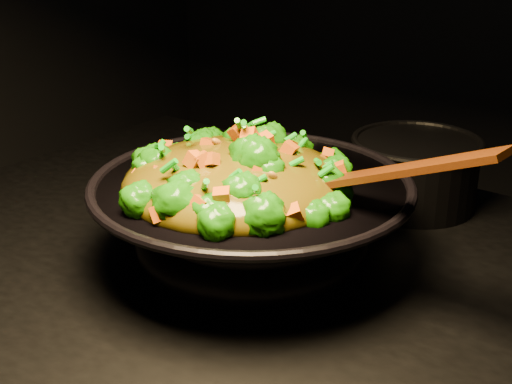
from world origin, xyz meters
The scene contains 4 objects.
wok centered at (0.00, 0.00, 0.96)m, with size 0.41×0.41×0.12m, color black, non-canonical shape.
stir_fry centered at (-0.01, -0.02, 1.07)m, with size 0.29×0.29×0.10m, color #1C6F07, non-canonical shape.
spatula centered at (0.18, 0.02, 1.07)m, with size 0.31×0.05×0.01m, color #3D1907.
back_pot centered at (0.08, 0.32, 0.96)m, with size 0.20×0.20×0.11m, color black.
Camera 1 is at (0.53, -0.68, 1.36)m, focal length 50.00 mm.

